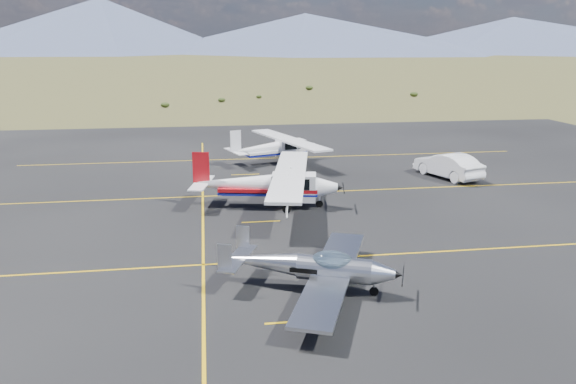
# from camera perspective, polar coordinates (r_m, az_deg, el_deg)

# --- Properties ---
(ground) EXTENTS (1600.00, 1600.00, 0.00)m
(ground) POSITION_cam_1_polar(r_m,az_deg,el_deg) (22.97, 6.71, -8.41)
(ground) COLOR #383D1C
(ground) RESTS_ON ground
(apron) EXTENTS (72.00, 72.00, 0.02)m
(apron) POSITION_cam_1_polar(r_m,az_deg,el_deg) (29.34, 3.18, -3.08)
(apron) COLOR black
(apron) RESTS_ON ground
(aircraft_low_wing) EXTENTS (6.60, 8.81, 1.95)m
(aircraft_low_wing) POSITION_cam_1_polar(r_m,az_deg,el_deg) (21.20, 2.70, -7.63)
(aircraft_low_wing) COLOR silver
(aircraft_low_wing) RESTS_ON apron
(aircraft_cessna) EXTENTS (7.78, 12.39, 3.13)m
(aircraft_cessna) POSITION_cam_1_polar(r_m,az_deg,el_deg) (31.66, -2.03, 0.90)
(aircraft_cessna) COLOR white
(aircraft_cessna) RESTS_ON apron
(aircraft_plain) EXTENTS (7.51, 10.75, 2.76)m
(aircraft_plain) POSITION_cam_1_polar(r_m,az_deg,el_deg) (43.61, -1.23, 4.57)
(aircraft_plain) COLOR white
(aircraft_plain) RESTS_ON apron
(sedan) EXTENTS (3.46, 5.54, 1.72)m
(sedan) POSITION_cam_1_polar(r_m,az_deg,el_deg) (40.29, 15.94, 2.62)
(sedan) COLOR white
(sedan) RESTS_ON apron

